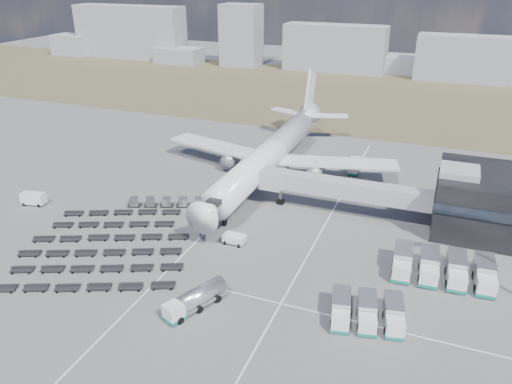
% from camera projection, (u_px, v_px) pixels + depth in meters
% --- Properties ---
extents(ground, '(420.00, 420.00, 0.00)m').
position_uv_depth(ground, '(200.00, 251.00, 77.96)').
color(ground, '#565659').
rests_on(ground, ground).
extents(grass_strip, '(420.00, 90.00, 0.01)m').
position_uv_depth(grass_strip, '(348.00, 95.00, 171.08)').
color(grass_strip, brown).
rests_on(grass_strip, ground).
extents(lane_markings, '(47.12, 110.00, 0.01)m').
position_uv_depth(lane_markings, '(266.00, 254.00, 77.25)').
color(lane_markings, silver).
rests_on(lane_markings, ground).
extents(jet_bridge, '(30.30, 3.80, 7.05)m').
position_uv_depth(jet_bridge, '(333.00, 187.00, 87.86)').
color(jet_bridge, '#939399').
rests_on(jet_bridge, ground).
extents(airliner, '(51.59, 64.53, 17.62)m').
position_uv_depth(airliner, '(271.00, 153.00, 103.17)').
color(airliner, silver).
rests_on(airliner, ground).
extents(skyline, '(296.57, 25.80, 25.68)m').
position_uv_depth(skyline, '(343.00, 50.00, 203.20)').
color(skyline, gray).
rests_on(skyline, ground).
extents(fuel_tanker, '(5.73, 9.21, 2.93)m').
position_uv_depth(fuel_tanker, '(195.00, 299.00, 64.31)').
color(fuel_tanker, silver).
rests_on(fuel_tanker, ground).
extents(pushback_tug, '(3.58, 2.08, 1.56)m').
position_uv_depth(pushback_tug, '(234.00, 239.00, 79.77)').
color(pushback_tug, silver).
rests_on(pushback_tug, ground).
extents(utility_van, '(4.67, 2.80, 2.33)m').
position_uv_depth(utility_van, '(34.00, 199.00, 92.60)').
color(utility_van, silver).
rests_on(utility_van, ground).
extents(catering_truck, '(2.66, 5.70, 2.55)m').
position_uv_depth(catering_truck, '(354.00, 166.00, 107.15)').
color(catering_truck, silver).
rests_on(catering_truck, ground).
extents(service_trucks_near, '(9.88, 8.20, 2.66)m').
position_uv_depth(service_trucks_near, '(367.00, 312.00, 62.05)').
color(service_trucks_near, silver).
rests_on(service_trucks_near, ground).
extents(service_trucks_far, '(14.13, 8.41, 3.04)m').
position_uv_depth(service_trucks_far, '(443.00, 268.00, 70.69)').
color(service_trucks_far, silver).
rests_on(service_trucks_far, ground).
extents(uld_row, '(19.65, 8.80, 1.59)m').
position_uv_depth(uld_row, '(183.00, 202.00, 91.83)').
color(uld_row, black).
rests_on(uld_row, ground).
extents(baggage_dollies, '(31.59, 31.88, 0.78)m').
position_uv_depth(baggage_dollies, '(103.00, 246.00, 78.61)').
color(baggage_dollies, black).
rests_on(baggage_dollies, ground).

